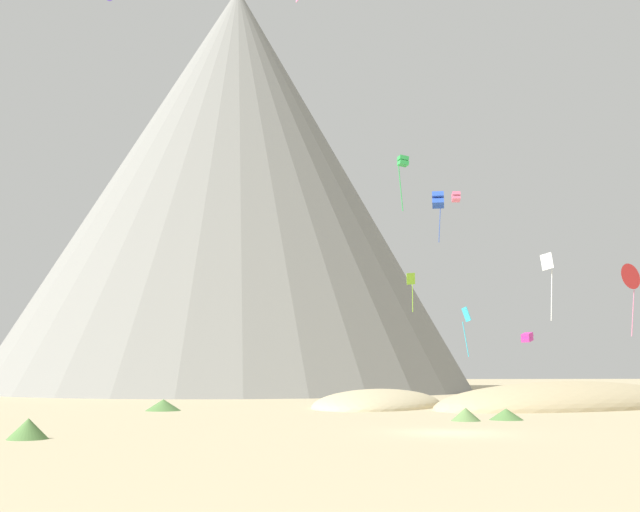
{
  "coord_description": "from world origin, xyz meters",
  "views": [
    {
      "loc": [
        -9.56,
        -34.85,
        2.93
      ],
      "look_at": [
        -1.37,
        48.93,
        15.87
      ],
      "focal_mm": 41.64,
      "sensor_mm": 36.0,
      "label": 1
    }
  ],
  "objects_px": {
    "kite_rainbow_mid": "(456,197)",
    "kite_lime_low": "(411,283)",
    "kite_magenta_low": "(527,337)",
    "bush_far_right": "(466,414)",
    "kite_cyan_low": "(466,319)",
    "rock_massif": "(225,204)",
    "kite_blue_mid": "(438,200)",
    "bush_ridge_crest": "(506,414)",
    "bush_mid_center": "(28,429)",
    "bush_near_left": "(569,403)",
    "kite_red_low": "(629,277)",
    "bush_low_patch": "(163,405)",
    "kite_white_low": "(548,270)",
    "kite_green_mid": "(403,162)"
  },
  "relations": [
    {
      "from": "kite_rainbow_mid",
      "to": "kite_lime_low",
      "type": "bearing_deg",
      "value": 121.94
    },
    {
      "from": "kite_magenta_low",
      "to": "bush_far_right",
      "type": "bearing_deg",
      "value": -65.24
    },
    {
      "from": "kite_lime_low",
      "to": "kite_magenta_low",
      "type": "height_order",
      "value": "kite_lime_low"
    },
    {
      "from": "kite_cyan_low",
      "to": "kite_magenta_low",
      "type": "bearing_deg",
      "value": 2.42
    },
    {
      "from": "rock_massif",
      "to": "kite_blue_mid",
      "type": "bearing_deg",
      "value": -44.35
    },
    {
      "from": "bush_ridge_crest",
      "to": "rock_massif",
      "type": "height_order",
      "value": "rock_massif"
    },
    {
      "from": "bush_far_right",
      "to": "kite_magenta_low",
      "type": "height_order",
      "value": "kite_magenta_low"
    },
    {
      "from": "rock_massif",
      "to": "kite_blue_mid",
      "type": "xyz_separation_m",
      "value": [
        26.14,
        -25.55,
        -4.75
      ]
    },
    {
      "from": "kite_lime_low",
      "to": "kite_blue_mid",
      "type": "relative_size",
      "value": 0.7
    },
    {
      "from": "bush_mid_center",
      "to": "rock_massif",
      "type": "height_order",
      "value": "rock_massif"
    },
    {
      "from": "bush_near_left",
      "to": "kite_red_low",
      "type": "relative_size",
      "value": 0.29
    },
    {
      "from": "rock_massif",
      "to": "bush_low_patch",
      "type": "bearing_deg",
      "value": -92.44
    },
    {
      "from": "bush_mid_center",
      "to": "rock_massif",
      "type": "relative_size",
      "value": 0.02
    },
    {
      "from": "bush_ridge_crest",
      "to": "kite_rainbow_mid",
      "type": "xyz_separation_m",
      "value": [
        5.35,
        27.51,
        19.79
      ]
    },
    {
      "from": "rock_massif",
      "to": "bush_mid_center",
      "type": "bearing_deg",
      "value": -94.19
    },
    {
      "from": "kite_magenta_low",
      "to": "bush_ridge_crest",
      "type": "bearing_deg",
      "value": -62.41
    },
    {
      "from": "kite_white_low",
      "to": "kite_lime_low",
      "type": "height_order",
      "value": "kite_lime_low"
    },
    {
      "from": "bush_low_patch",
      "to": "kite_rainbow_mid",
      "type": "xyz_separation_m",
      "value": [
        26.67,
        15.41,
        19.71
      ]
    },
    {
      "from": "bush_far_right",
      "to": "kite_white_low",
      "type": "height_order",
      "value": "kite_white_low"
    },
    {
      "from": "rock_massif",
      "to": "kite_lime_low",
      "type": "height_order",
      "value": "rock_massif"
    },
    {
      "from": "bush_mid_center",
      "to": "bush_ridge_crest",
      "type": "bearing_deg",
      "value": 22.04
    },
    {
      "from": "bush_near_left",
      "to": "kite_cyan_low",
      "type": "xyz_separation_m",
      "value": [
        -6.11,
        6.87,
        7.03
      ]
    },
    {
      "from": "bush_mid_center",
      "to": "kite_red_low",
      "type": "xyz_separation_m",
      "value": [
        43.51,
        29.76,
        10.74
      ]
    },
    {
      "from": "rock_massif",
      "to": "kite_blue_mid",
      "type": "distance_m",
      "value": 36.86
    },
    {
      "from": "kite_rainbow_mid",
      "to": "bush_low_patch",
      "type": "bearing_deg",
      "value": -143.6
    },
    {
      "from": "kite_rainbow_mid",
      "to": "kite_green_mid",
      "type": "relative_size",
      "value": 0.21
    },
    {
      "from": "kite_white_low",
      "to": "kite_magenta_low",
      "type": "distance_m",
      "value": 22.38
    },
    {
      "from": "rock_massif",
      "to": "kite_magenta_low",
      "type": "distance_m",
      "value": 49.75
    },
    {
      "from": "bush_far_right",
      "to": "kite_blue_mid",
      "type": "bearing_deg",
      "value": 76.85
    },
    {
      "from": "kite_lime_low",
      "to": "kite_white_low",
      "type": "bearing_deg",
      "value": -31.18
    },
    {
      "from": "bush_near_left",
      "to": "bush_low_patch",
      "type": "relative_size",
      "value": 0.75
    },
    {
      "from": "kite_magenta_low",
      "to": "kite_lime_low",
      "type": "bearing_deg",
      "value": -110.47
    },
    {
      "from": "kite_blue_mid",
      "to": "bush_far_right",
      "type": "bearing_deg",
      "value": 91.73
    },
    {
      "from": "bush_far_right",
      "to": "bush_mid_center",
      "type": "xyz_separation_m",
      "value": [
        -21.97,
        -9.34,
        0.06
      ]
    },
    {
      "from": "bush_low_patch",
      "to": "kite_cyan_low",
      "type": "bearing_deg",
      "value": 19.28
    },
    {
      "from": "kite_cyan_low",
      "to": "kite_white_low",
      "type": "bearing_deg",
      "value": -75.32
    },
    {
      "from": "kite_white_low",
      "to": "kite_red_low",
      "type": "distance_m",
      "value": 8.37
    },
    {
      "from": "bush_near_left",
      "to": "kite_lime_low",
      "type": "distance_m",
      "value": 24.72
    },
    {
      "from": "kite_white_low",
      "to": "kite_rainbow_mid",
      "type": "height_order",
      "value": "kite_rainbow_mid"
    },
    {
      "from": "bush_ridge_crest",
      "to": "bush_low_patch",
      "type": "xyz_separation_m",
      "value": [
        -21.32,
        12.1,
        0.08
      ]
    },
    {
      "from": "bush_near_left",
      "to": "kite_green_mid",
      "type": "height_order",
      "value": "kite_green_mid"
    },
    {
      "from": "kite_lime_low",
      "to": "kite_cyan_low",
      "type": "bearing_deg",
      "value": -51.03
    },
    {
      "from": "kite_white_low",
      "to": "kite_magenta_low",
      "type": "bearing_deg",
      "value": 166.61
    },
    {
      "from": "bush_near_left",
      "to": "kite_rainbow_mid",
      "type": "distance_m",
      "value": 24.37
    },
    {
      "from": "rock_massif",
      "to": "kite_cyan_low",
      "type": "distance_m",
      "value": 55.19
    },
    {
      "from": "rock_massif",
      "to": "kite_white_low",
      "type": "relative_size",
      "value": 14.87
    },
    {
      "from": "bush_near_left",
      "to": "kite_green_mid",
      "type": "xyz_separation_m",
      "value": [
        -12.42,
        3.0,
        20.18
      ]
    },
    {
      "from": "bush_low_patch",
      "to": "kite_lime_low",
      "type": "bearing_deg",
      "value": 43.4
    },
    {
      "from": "bush_far_right",
      "to": "kite_white_low",
      "type": "relative_size",
      "value": 0.29
    },
    {
      "from": "kite_lime_low",
      "to": "kite_green_mid",
      "type": "bearing_deg",
      "value": -73.66
    }
  ]
}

